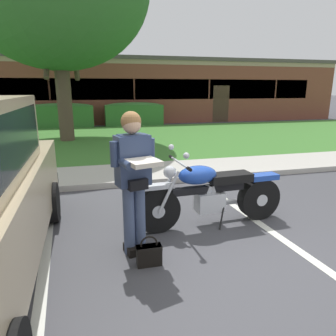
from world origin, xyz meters
The scene contains 12 objects.
ground_plane centered at (0.00, 0.00, 0.00)m, with size 140.00×140.00×0.00m, color #424247.
curb_strip centered at (0.00, 3.12, 0.06)m, with size 60.00×0.20×0.12m, color #B7B2A8.
concrete_walk centered at (0.00, 3.97, 0.04)m, with size 60.00×1.50×0.08m, color #B7B2A8.
grass_lawn centered at (0.00, 8.85, 0.03)m, with size 60.00×8.25×0.06m, color #3D752D.
stall_stripe_0 centered at (-2.15, 0.20, 0.00)m, with size 0.12×4.40×0.01m, color silver.
stall_stripe_1 centered at (0.83, 0.20, 0.00)m, with size 0.12×4.40×0.01m, color silver.
motorcycle centered at (0.15, 0.97, 0.48)m, with size 2.24×0.82×1.18m.
rider_person centered at (-1.11, 0.46, 1.01)m, with size 0.54×0.64×1.70m.
handbag centered at (-1.01, 0.14, 0.14)m, with size 0.28×0.13×0.36m.
hedge_left centered at (-2.89, 13.25, 0.65)m, with size 3.07×0.90×1.24m.
hedge_center_left centered at (0.72, 13.25, 0.65)m, with size 2.98×0.90×1.24m.
brick_building centered at (0.89, 19.88, 1.82)m, with size 25.74×11.80×3.64m.
Camera 1 is at (-1.56, -2.90, 1.95)m, focal length 32.66 mm.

